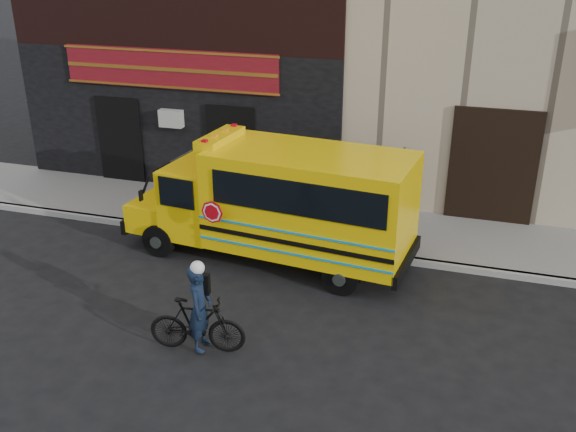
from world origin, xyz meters
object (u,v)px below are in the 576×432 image
at_px(school_bus, 283,201).
at_px(bicycle, 197,325).
at_px(sign_pole, 401,197).
at_px(cyclist, 200,310).

bearing_deg(school_bus, bicycle, -96.10).
bearing_deg(sign_pole, cyclist, -120.94).
xyz_separation_m(sign_pole, bicycle, (-2.98, -4.90, -0.98)).
xyz_separation_m(bicycle, cyclist, (0.06, 0.03, 0.30)).
height_order(bicycle, cyclist, cyclist).
relative_size(school_bus, bicycle, 3.94).
xyz_separation_m(sign_pole, cyclist, (-2.92, -4.87, -0.68)).
bearing_deg(cyclist, school_bus, -11.64).
xyz_separation_m(school_bus, sign_pole, (2.56, 0.97, 0.01)).
relative_size(school_bus, sign_pole, 2.59).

